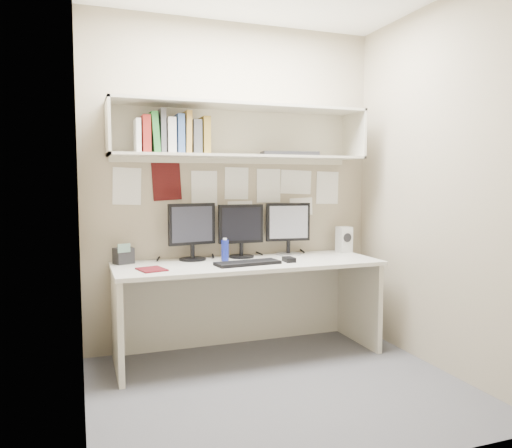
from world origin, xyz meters
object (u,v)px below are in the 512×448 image
object	(u,v)px
monitor_right	(288,226)
speaker	(344,239)
desk_phone	(124,255)
monitor_center	(241,228)
monitor_left	(192,229)
maroon_notebook	(152,269)
keyboard	(248,263)
desk	(248,309)

from	to	relation	value
monitor_right	speaker	size ratio (longest dim) A/B	1.97
desk_phone	monitor_center	bearing A→B (deg)	-20.97
monitor_left	speaker	size ratio (longest dim) A/B	2.01
monitor_center	maroon_notebook	world-z (taller)	monitor_center
monitor_center	speaker	xyz separation A→B (m)	(0.92, -0.02, -0.12)
keyboard	maroon_notebook	size ratio (longest dim) A/B	2.36
maroon_notebook	speaker	bearing A→B (deg)	-3.15
monitor_center	keyboard	world-z (taller)	monitor_center
speaker	monitor_center	bearing A→B (deg)	175.35
speaker	desk_phone	world-z (taller)	speaker
keyboard	maroon_notebook	xyz separation A→B (m)	(-0.69, 0.01, -0.01)
monitor_center	speaker	world-z (taller)	monitor_center
monitor_right	keyboard	size ratio (longest dim) A/B	0.90
monitor_center	speaker	bearing A→B (deg)	0.11
monitor_right	desk_phone	xyz separation A→B (m)	(-1.32, -0.00, -0.18)
desk	keyboard	size ratio (longest dim) A/B	4.18
monitor_left	speaker	world-z (taller)	monitor_left
speaker	keyboard	bearing A→B (deg)	-164.97
keyboard	speaker	distance (m)	1.05
desk	monitor_right	world-z (taller)	monitor_right
maroon_notebook	monitor_right	bearing A→B (deg)	2.36
desk	monitor_left	xyz separation A→B (m)	(-0.38, 0.22, 0.60)
speaker	maroon_notebook	size ratio (longest dim) A/B	1.08
monitor_left	keyboard	bearing A→B (deg)	-55.81
keyboard	maroon_notebook	bearing A→B (deg)	172.99
keyboard	desk	bearing A→B (deg)	63.54
monitor_right	keyboard	distance (m)	0.63
monitor_center	monitor_right	size ratio (longest dim) A/B	0.99
monitor_right	maroon_notebook	size ratio (longest dim) A/B	2.12
desk	speaker	bearing A→B (deg)	12.00
maroon_notebook	desk_phone	size ratio (longest dim) A/B	1.27
monitor_center	keyboard	xyz separation A→B (m)	(-0.06, -0.35, -0.22)
monitor_right	speaker	bearing A→B (deg)	6.28
keyboard	maroon_notebook	world-z (taller)	keyboard
monitor_center	desk_phone	size ratio (longest dim) A/B	2.66
monitor_left	desk_phone	distance (m)	0.55
monitor_left	monitor_right	world-z (taller)	monitor_left
maroon_notebook	monitor_left	bearing A→B (deg)	29.57
desk	keyboard	distance (m)	0.40
desk	monitor_center	size ratio (longest dim) A/B	4.72
desk_phone	keyboard	bearing A→B (deg)	-43.30
maroon_notebook	desk	bearing A→B (deg)	-4.60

